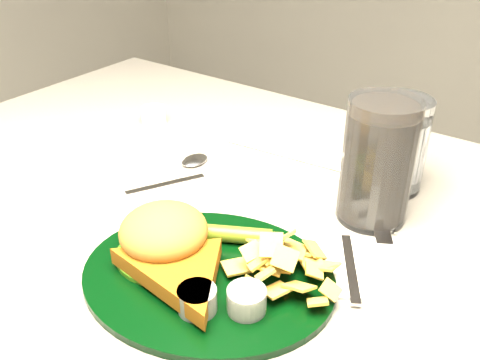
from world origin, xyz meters
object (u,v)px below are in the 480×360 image
Objects in this scene: water_glass at (396,144)px; cola_glass at (378,162)px; dinner_plate at (207,256)px; fork_napkin at (354,264)px.

water_glass is 0.09m from cola_glass.
fork_napkin is (0.12, 0.11, -0.03)m from dinner_plate.
fork_napkin is (0.04, -0.19, -0.06)m from water_glass.
dinner_plate is 0.16m from fork_napkin.
dinner_plate is at bearing -113.04° from cola_glass.
cola_glass reaches higher than water_glass.
cola_glass is at bearing -83.76° from water_glass.
cola_glass is at bearing 73.34° from fork_napkin.
water_glass is 0.82× the size of cola_glass.
water_glass reaches higher than fork_napkin.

